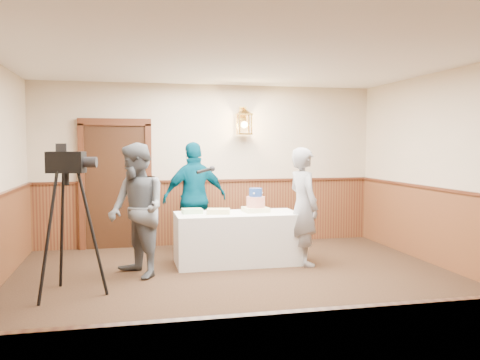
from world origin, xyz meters
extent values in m
plane|color=black|center=(0.00, 0.00, 0.00)|extent=(7.00, 7.00, 0.00)
cube|color=beige|center=(0.00, 3.50, 1.40)|extent=(6.00, 0.02, 2.80)
cube|color=beige|center=(0.00, -3.50, 1.40)|extent=(6.00, 0.02, 2.80)
cube|color=white|center=(0.00, 0.00, 2.80)|extent=(6.00, 7.00, 0.02)
cube|color=#562818|center=(0.00, 3.48, 0.55)|extent=(5.98, 0.04, 1.10)
cube|color=#4C2414|center=(0.00, 3.46, 1.12)|extent=(5.98, 0.07, 0.04)
cube|color=#311A0D|center=(-1.60, 3.45, 1.05)|extent=(1.00, 0.06, 2.10)
cube|color=white|center=(0.16, 1.90, 0.38)|extent=(1.80, 0.80, 0.75)
cube|color=#F8F2BB|center=(0.46, 1.96, 0.78)|extent=(0.37, 0.37, 0.07)
cylinder|color=red|center=(0.46, 1.96, 0.90)|extent=(0.28, 0.28, 0.16)
cylinder|color=#224493|center=(0.46, 1.96, 1.04)|extent=(0.19, 0.19, 0.13)
cube|color=#E0CD86|center=(-0.12, 1.89, 0.78)|extent=(0.38, 0.32, 0.07)
cube|color=#A6EBA6|center=(-0.49, 2.01, 0.78)|extent=(0.30, 0.24, 0.07)
imported|color=#575B60|center=(-1.29, 1.44, 0.89)|extent=(0.99, 1.08, 1.78)
cylinder|color=black|center=(-0.35, 1.77, 1.39)|extent=(0.23, 0.11, 0.09)
sphere|color=black|center=(-0.22, 1.80, 1.41)|extent=(0.08, 0.08, 0.08)
imported|color=gray|center=(1.09, 1.61, 0.86)|extent=(0.51, 0.69, 1.71)
imported|color=#004056|center=(-0.35, 2.71, 0.90)|extent=(1.12, 0.64, 1.80)
cube|color=black|center=(-2.09, 0.76, 1.55)|extent=(0.44, 0.30, 0.25)
cylinder|color=black|center=(-1.83, 0.71, 1.55)|extent=(0.18, 0.15, 0.12)
camera|label=1|loc=(-1.41, -5.34, 1.75)|focal=38.00mm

